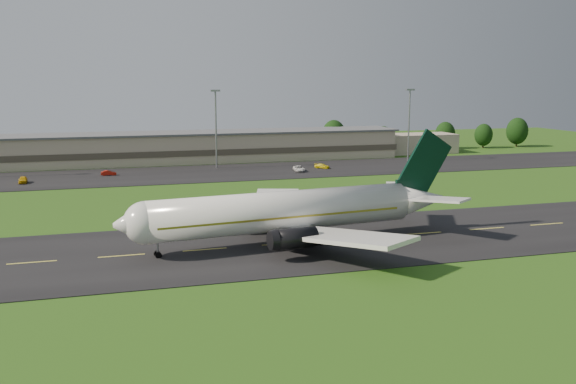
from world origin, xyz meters
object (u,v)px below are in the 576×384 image
object	(u,v)px
terminal	(211,147)
light_mast_centre	(216,120)
airliner	(288,212)
service_vehicle_a	(23,180)
service_vehicle_b	(109,173)
service_vehicle_d	(322,166)
light_mast_east	(409,116)
service_vehicle_c	(299,169)

from	to	relation	value
terminal	light_mast_centre	distance (m)	18.45
light_mast_centre	terminal	bearing A→B (deg)	85.05
airliner	service_vehicle_a	xyz separation A→B (m)	(-41.61, 67.85, -3.81)
light_mast_centre	service_vehicle_b	xyz separation A→B (m)	(-27.28, -5.38, -12.04)
service_vehicle_d	service_vehicle_a	bearing A→B (deg)	138.16
airliner	service_vehicle_b	world-z (taller)	airliner
light_mast_east	service_vehicle_c	xyz separation A→B (m)	(-36.23, -11.82, -11.93)
service_vehicle_a	service_vehicle_d	world-z (taller)	service_vehicle_a
airliner	terminal	xyz separation A→B (m)	(5.63, 96.09, -0.67)
service_vehicle_c	light_mast_centre	bearing A→B (deg)	153.95
light_mast_east	service_vehicle_a	distance (m)	102.26
terminal	service_vehicle_b	size ratio (longest dim) A/B	40.14
service_vehicle_b	service_vehicle_d	distance (m)	53.64
service_vehicle_a	service_vehicle_c	bearing A→B (deg)	-2.45
terminal	light_mast_centre	size ratio (longest dim) A/B	7.13
light_mast_centre	service_vehicle_d	bearing A→B (deg)	-17.28
service_vehicle_a	service_vehicle_d	xyz separation A→B (m)	(72.12, 3.87, -0.16)
light_mast_east	service_vehicle_a	world-z (taller)	light_mast_east
terminal	service_vehicle_d	distance (m)	34.97
service_vehicle_c	light_mast_east	bearing A→B (deg)	24.22
service_vehicle_b	service_vehicle_d	world-z (taller)	service_vehicle_b
light_mast_east	service_vehicle_d	distance (m)	32.20
airliner	terminal	world-z (taller)	airliner
service_vehicle_b	service_vehicle_d	size ratio (longest dim) A/B	0.88
light_mast_centre	light_mast_east	bearing A→B (deg)	0.00
terminal	service_vehicle_b	bearing A→B (deg)	-143.06
light_mast_east	service_vehicle_b	distance (m)	83.34
light_mast_centre	service_vehicle_a	bearing A→B (deg)	-165.27
light_mast_east	service_vehicle_d	size ratio (longest dim) A/B	4.98
light_mast_centre	light_mast_east	xyz separation A→B (m)	(55.00, 0.00, 0.00)
service_vehicle_a	service_vehicle_d	size ratio (longest dim) A/B	1.08
light_mast_centre	service_vehicle_a	world-z (taller)	light_mast_centre
terminal	service_vehicle_b	xyz separation A→B (m)	(-28.69, -21.57, -3.30)
airliner	light_mast_centre	world-z (taller)	light_mast_centre
airliner	light_mast_east	distance (m)	99.79
light_mast_east	service_vehicle_a	size ratio (longest dim) A/B	4.61
terminal	service_vehicle_c	distance (m)	33.10
terminal	light_mast_east	xyz separation A→B (m)	(53.60, -16.18, 8.75)
service_vehicle_c	service_vehicle_d	distance (m)	8.35
airliner	service_vehicle_a	size ratio (longest dim) A/B	11.59
light_mast_centre	service_vehicle_b	bearing A→B (deg)	-168.84
terminal	light_mast_centre	xyz separation A→B (m)	(-1.40, -16.18, 8.75)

